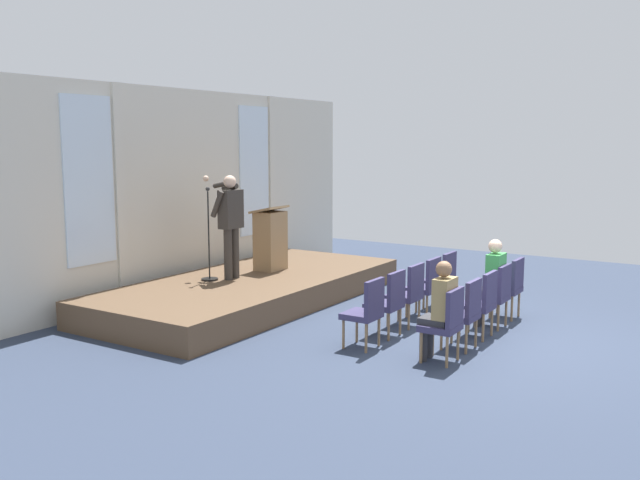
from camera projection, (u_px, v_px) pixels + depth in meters
name	position (u px, v px, depth m)	size (l,w,h in m)	color
ground_plane	(488.00, 339.00, 9.60)	(14.88, 14.88, 0.00)	#2D384C
rear_partition	(182.00, 191.00, 12.39)	(10.29, 0.14, 3.64)	beige
stage_platform	(252.00, 290.00, 11.77)	(5.88, 2.56, 0.43)	brown
speaker	(230.00, 219.00, 11.50)	(0.51, 0.69, 1.74)	#332D28
mic_stand	(209.00, 260.00, 11.46)	(0.28, 0.28, 1.55)	black
lectern	(270.00, 239.00, 12.37)	(0.60, 0.48, 1.16)	#93724C
chair_r0_c0	(367.00, 309.00, 9.09)	(0.46, 0.44, 0.94)	olive
chair_r0_c1	(389.00, 300.00, 9.63)	(0.46, 0.44, 0.94)	olive
chair_r0_c2	(409.00, 291.00, 10.17)	(0.46, 0.44, 0.94)	olive
chair_r0_c3	(427.00, 284.00, 10.71)	(0.46, 0.44, 0.94)	olive
chair_r0_c4	(443.00, 277.00, 11.25)	(0.46, 0.44, 0.94)	olive
chair_r1_c0	(446.00, 321.00, 8.50)	(0.46, 0.44, 0.94)	olive
audience_r1_c0	(440.00, 306.00, 8.52)	(0.36, 0.39, 1.28)	#2D2D33
chair_r1_c1	(465.00, 310.00, 9.04)	(0.46, 0.44, 0.94)	olive
chair_r1_c2	(482.00, 300.00, 9.58)	(0.46, 0.44, 0.94)	olive
chair_r1_c3	(497.00, 292.00, 10.12)	(0.46, 0.44, 0.94)	olive
audience_r1_c3	(492.00, 278.00, 10.14)	(0.36, 0.39, 1.31)	#2D2D33
chair_r1_c4	(510.00, 284.00, 10.66)	(0.46, 0.44, 0.94)	olive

